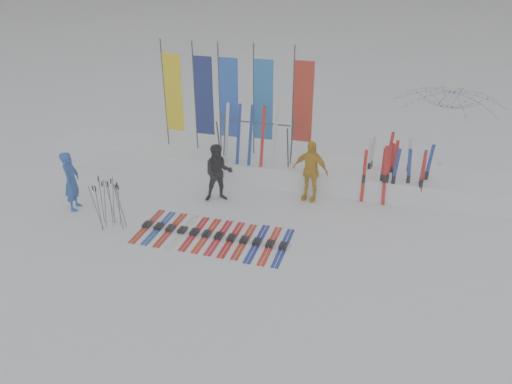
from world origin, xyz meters
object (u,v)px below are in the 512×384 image
(tent_canopy, at_px, (444,134))
(ski_rack, at_px, (255,136))
(person_black, at_px, (218,173))
(person_yellow, at_px, (310,171))
(ski_row, at_px, (213,235))
(person_blue, at_px, (72,181))

(tent_canopy, bearing_deg, ski_rack, -161.73)
(person_black, relative_size, person_yellow, 0.94)
(person_black, bearing_deg, tent_canopy, 4.96)
(person_black, relative_size, ski_rack, 0.78)
(ski_rack, bearing_deg, person_black, -112.74)
(tent_canopy, distance_m, ski_row, 7.28)
(ski_rack, bearing_deg, ski_row, -91.60)
(person_blue, distance_m, tent_canopy, 10.25)
(person_black, xyz_separation_m, person_yellow, (2.32, 0.73, 0.05))
(person_yellow, xyz_separation_m, ski_row, (-1.81, -2.55, -0.80))
(ski_rack, bearing_deg, tent_canopy, 18.27)
(person_yellow, bearing_deg, person_black, -151.98)
(ski_row, bearing_deg, tent_canopy, 43.54)
(tent_canopy, relative_size, ski_row, 0.85)
(person_black, height_order, ski_rack, ski_rack)
(person_black, distance_m, person_yellow, 2.43)
(ski_row, bearing_deg, ski_rack, 88.40)
(person_blue, xyz_separation_m, ski_rack, (4.04, 2.94, 0.59))
(ski_row, distance_m, ski_rack, 3.52)
(person_yellow, distance_m, ski_rack, 1.94)
(person_blue, relative_size, ski_row, 0.44)
(tent_canopy, bearing_deg, ski_row, -136.46)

